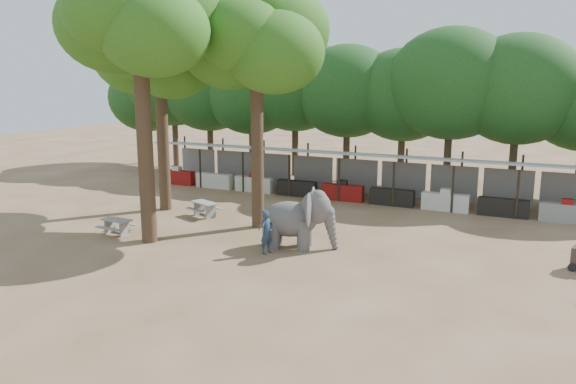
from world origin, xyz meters
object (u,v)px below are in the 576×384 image
at_px(yard_tree_center, 139,13).
at_px(yard_tree_back, 255,35).
at_px(yard_tree_left, 159,47).
at_px(picnic_table_far, 205,207).
at_px(picnic_table_near, 117,224).
at_px(elephant, 299,219).
at_px(handler, 267,232).

height_order(yard_tree_center, yard_tree_back, yard_tree_center).
relative_size(yard_tree_left, picnic_table_far, 6.03).
height_order(yard_tree_left, picnic_table_near, yard_tree_left).
relative_size(yard_tree_left, elephant, 3.40).
relative_size(yard_tree_left, yard_tree_center, 0.92).
distance_m(yard_tree_left, handler, 11.98).
xyz_separation_m(yard_tree_left, picnic_table_near, (1.16, -4.95, -7.75)).
distance_m(yard_tree_back, elephant, 8.30).
relative_size(elephant, handler, 1.89).
bearing_deg(yard_tree_left, picnic_table_far, -12.16).
relative_size(yard_tree_center, picnic_table_near, 8.29).
bearing_deg(handler, yard_tree_center, 108.78).
bearing_deg(handler, picnic_table_near, 107.02).
height_order(yard_tree_left, yard_tree_center, yard_tree_center).
bearing_deg(handler, elephant, -19.81).
relative_size(yard_tree_back, handler, 6.63).
height_order(handler, picnic_table_far, handler).
bearing_deg(yard_tree_center, handler, 5.25).
bearing_deg(yard_tree_left, yard_tree_center, -59.04).
bearing_deg(picnic_table_far, picnic_table_near, -90.04).
bearing_deg(yard_tree_left, handler, -28.47).
xyz_separation_m(yard_tree_center, yard_tree_back, (3.00, 4.00, -0.67)).
height_order(yard_tree_left, yard_tree_back, yard_tree_back).
distance_m(yard_tree_left, picnic_table_near, 9.27).
distance_m(handler, picnic_table_far, 6.74).
relative_size(yard_tree_left, handler, 6.44).
distance_m(yard_tree_back, handler, 8.76).
xyz_separation_m(yard_tree_back, elephant, (3.13, -2.28, -7.34)).
height_order(yard_tree_left, picnic_table_far, yard_tree_left).
height_order(yard_tree_back, handler, yard_tree_back).
relative_size(yard_tree_center, handler, 7.03).
bearing_deg(handler, yard_tree_back, 46.98).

